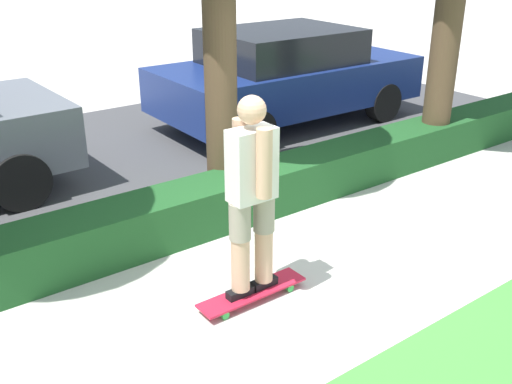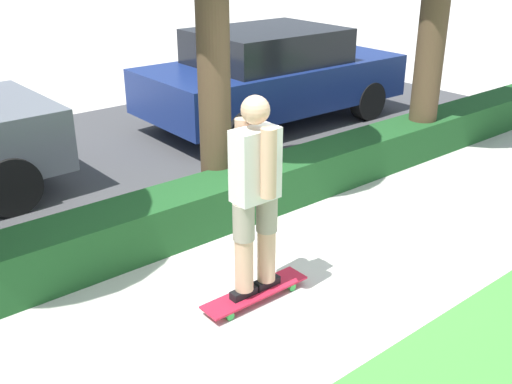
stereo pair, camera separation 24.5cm
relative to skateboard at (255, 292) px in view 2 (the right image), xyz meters
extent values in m
plane|color=beige|center=(0.59, -0.18, -0.07)|extent=(60.00, 60.00, 0.00)
cube|color=#474749|center=(0.59, 4.02, -0.07)|extent=(14.25, 5.00, 0.01)
cube|color=#1E5123|center=(0.59, 1.42, 0.18)|extent=(14.25, 0.60, 0.51)
cube|color=red|center=(0.00, 0.00, 0.01)|extent=(1.03, 0.24, 0.02)
cylinder|color=green|center=(0.35, -0.09, -0.04)|extent=(0.07, 0.04, 0.07)
cylinder|color=green|center=(0.35, 0.09, -0.04)|extent=(0.07, 0.04, 0.07)
cylinder|color=green|center=(-0.35, -0.09, -0.04)|extent=(0.07, 0.04, 0.07)
cylinder|color=green|center=(-0.35, 0.09, -0.04)|extent=(0.07, 0.04, 0.07)
cube|color=black|center=(-0.12, 0.00, 0.05)|extent=(0.26, 0.09, 0.07)
cylinder|color=tan|center=(-0.12, 0.00, 0.49)|extent=(0.16, 0.16, 0.81)
cylinder|color=gray|center=(-0.12, 0.00, 0.73)|extent=(0.18, 0.18, 0.32)
cube|color=black|center=(0.12, 0.00, 0.05)|extent=(0.26, 0.09, 0.07)
cylinder|color=tan|center=(0.12, 0.00, 0.49)|extent=(0.16, 0.16, 0.81)
cylinder|color=gray|center=(0.12, 0.00, 0.73)|extent=(0.18, 0.18, 0.32)
cube|color=silver|center=(0.00, 0.00, 1.19)|extent=(0.39, 0.21, 0.60)
cylinder|color=tan|center=(0.00, -0.16, 1.25)|extent=(0.13, 0.13, 0.56)
cylinder|color=tan|center=(0.00, 0.16, 1.25)|extent=(0.13, 0.13, 0.56)
sphere|color=tan|center=(0.00, 0.00, 1.64)|extent=(0.23, 0.23, 0.23)
cylinder|color=brown|center=(0.90, 1.79, 1.47)|extent=(0.36, 0.36, 3.08)
cylinder|color=brown|center=(4.22, 1.40, 1.57)|extent=(0.38, 0.38, 3.29)
cylinder|color=black|center=(-1.01, 3.11, 0.27)|extent=(0.68, 0.23, 0.68)
cube|color=navy|center=(3.63, 3.96, 0.60)|extent=(4.39, 2.07, 0.69)
cube|color=black|center=(3.50, 3.96, 1.21)|extent=(2.30, 1.79, 0.53)
cylinder|color=black|center=(4.98, 3.04, 0.25)|extent=(0.65, 0.24, 0.65)
cylinder|color=black|center=(4.98, 4.87, 0.25)|extent=(0.65, 0.24, 0.65)
cylinder|color=black|center=(2.28, 3.04, 0.25)|extent=(0.65, 0.24, 0.65)
cylinder|color=black|center=(2.28, 4.87, 0.25)|extent=(0.65, 0.24, 0.65)
camera|label=1|loc=(-2.62, -3.57, 2.88)|focal=42.00mm
camera|label=2|loc=(-2.81, -3.42, 2.88)|focal=42.00mm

